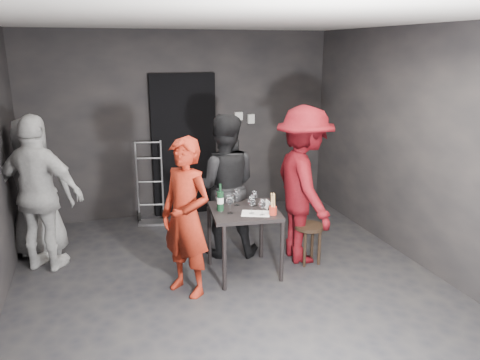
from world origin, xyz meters
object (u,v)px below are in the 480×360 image
object	(u,v)px
server_red	(186,211)
wine_bottle	(220,200)
stool	(309,233)
man_maroon	(304,168)
bystander_grey	(34,178)
bystander_cream	(38,180)
breadstick_cup	(273,204)
woman_black	(224,176)
hand_truck	(151,207)
tasting_table	(244,218)

from	to	relation	value
server_red	wine_bottle	size ratio (longest dim) A/B	5.90
stool	wine_bottle	bearing A→B (deg)	178.23
man_maroon	bystander_grey	xyz separation A→B (m)	(-2.98, 1.11, -0.16)
stool	bystander_cream	xyz separation A→B (m)	(-2.92, 0.79, 0.68)
bystander_grey	breadstick_cup	size ratio (longest dim) A/B	7.59
server_red	man_maroon	size ratio (longest dim) A/B	0.79
woman_black	bystander_cream	bearing A→B (deg)	8.90
hand_truck	tasting_table	xyz separation A→B (m)	(0.78, -1.93, 0.43)
bystander_grey	stool	bearing A→B (deg)	161.19
tasting_table	bystander_grey	world-z (taller)	bystander_grey
wine_bottle	bystander_cream	bearing A→B (deg)	157.98
hand_truck	wine_bottle	bearing A→B (deg)	-61.16
man_maroon	breadstick_cup	bearing A→B (deg)	129.04
tasting_table	server_red	world-z (taller)	server_red
tasting_table	stool	distance (m)	0.85
woman_black	wine_bottle	xyz separation A→B (m)	(-0.19, -0.53, -0.12)
tasting_table	wine_bottle	size ratio (longest dim) A/B	2.50
server_red	wine_bottle	xyz separation A→B (m)	(0.43, 0.27, -0.02)
tasting_table	bystander_grey	xyz separation A→B (m)	(-2.21, 1.26, 0.31)
tasting_table	hand_truck	bearing A→B (deg)	112.13
server_red	bystander_cream	distance (m)	1.77
wine_bottle	bystander_grey	bearing A→B (deg)	148.22
hand_truck	bystander_cream	size ratio (longest dim) A/B	0.57
server_red	woman_black	bearing A→B (deg)	105.77
bystander_cream	stool	bearing A→B (deg)	-165.47
bystander_cream	bystander_grey	size ratio (longest dim) A/B	1.09
woman_black	bystander_grey	size ratio (longest dim) A/B	1.03
man_maroon	bystander_cream	distance (m)	2.96
stool	woman_black	world-z (taller)	woman_black
stool	wine_bottle	size ratio (longest dim) A/B	1.57
stool	bystander_grey	size ratio (longest dim) A/B	0.24
bystander_grey	wine_bottle	world-z (taller)	bystander_grey
stool	breadstick_cup	size ratio (longest dim) A/B	1.86
hand_truck	server_red	size ratio (longest dim) A/B	0.67
stool	woman_black	distance (m)	1.20
hand_truck	woman_black	size ratio (longest dim) A/B	0.60
woman_black	server_red	bearing A→B (deg)	67.58
hand_truck	server_red	bearing A→B (deg)	-74.23
man_maroon	wine_bottle	size ratio (longest dim) A/B	7.47
woman_black	bystander_grey	xyz separation A→B (m)	(-2.15, 0.68, -0.03)
stool	bystander_cream	bearing A→B (deg)	164.93
hand_truck	woman_black	distance (m)	1.71
server_red	breadstick_cup	world-z (taller)	server_red
bystander_cream	wine_bottle	distance (m)	2.02
man_maroon	breadstick_cup	distance (m)	0.71
stool	breadstick_cup	bearing A→B (deg)	-155.55
hand_truck	man_maroon	distance (m)	2.53
bystander_cream	bystander_grey	world-z (taller)	bystander_cream
server_red	bystander_cream	size ratio (longest dim) A/B	0.84
bystander_cream	tasting_table	bearing A→B (deg)	-171.05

